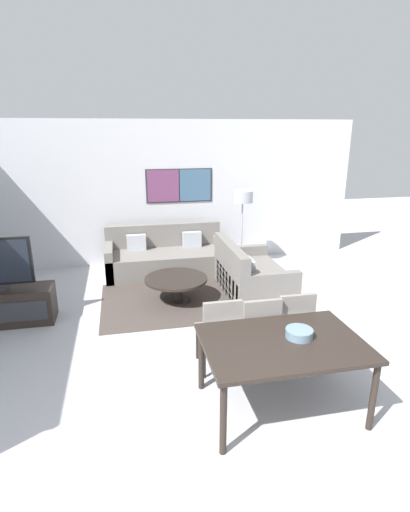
{
  "coord_description": "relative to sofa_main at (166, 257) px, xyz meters",
  "views": [
    {
      "loc": [
        -0.8,
        -2.0,
        2.62
      ],
      "look_at": [
        0.29,
        3.11,
        0.95
      ],
      "focal_mm": 28.0,
      "sensor_mm": 36.0,
      "label": 1
    }
  ],
  "objects": [
    {
      "name": "coffee_table",
      "position": [
        -0.0,
        -1.42,
        0.02
      ],
      "size": [
        0.99,
        0.99,
        0.39
      ],
      "color": "black",
      "rests_on": "ground_plane"
    },
    {
      "name": "floor_lamp",
      "position": [
        1.47,
        -0.1,
        1.04
      ],
      "size": [
        0.38,
        0.38,
        1.52
      ],
      "color": "#2D2D33",
      "rests_on": "ground_plane"
    },
    {
      "name": "sofa_side",
      "position": [
        1.22,
        -1.35,
        -0.0
      ],
      "size": [
        0.96,
        1.59,
        0.86
      ],
      "rotation": [
        0.0,
        0.0,
        1.57
      ],
      "color": "slate",
      "rests_on": "ground_plane"
    },
    {
      "name": "dining_chair_right",
      "position": [
        1.05,
        -3.41,
        0.23
      ],
      "size": [
        0.46,
        0.46,
        0.9
      ],
      "color": "gray",
      "rests_on": "ground_plane"
    },
    {
      "name": "area_rug",
      "position": [
        -0.0,
        -1.42,
        -0.27
      ],
      "size": [
        2.35,
        1.84,
        0.01
      ],
      "color": "#473D38",
      "rests_on": "ground_plane"
    },
    {
      "name": "fruit_bowl",
      "position": [
        0.8,
        -4.12,
        0.5
      ],
      "size": [
        0.26,
        0.26,
        0.08
      ],
      "color": "slate",
      "rests_on": "dining_table"
    },
    {
      "name": "sofa_main",
      "position": [
        0.0,
        0.0,
        0.0
      ],
      "size": [
        2.23,
        0.96,
        0.86
      ],
      "color": "slate",
      "rests_on": "ground_plane"
    },
    {
      "name": "dining_table",
      "position": [
        0.63,
        -4.16,
        0.38
      ],
      "size": [
        1.5,
        1.03,
        0.73
      ],
      "color": "black",
      "rests_on": "ground_plane"
    },
    {
      "name": "wall_back",
      "position": [
        0.03,
        0.66,
        1.13
      ],
      "size": [
        8.0,
        0.09,
        2.8
      ],
      "color": "silver",
      "rests_on": "ground_plane"
    },
    {
      "name": "dining_chair_left",
      "position": [
        0.21,
        -3.41,
        0.23
      ],
      "size": [
        0.46,
        0.46,
        0.9
      ],
      "color": "gray",
      "rests_on": "ground_plane"
    },
    {
      "name": "dining_chair_centre",
      "position": [
        0.63,
        -3.47,
        0.23
      ],
      "size": [
        0.46,
        0.46,
        0.9
      ],
      "color": "gray",
      "rests_on": "ground_plane"
    }
  ]
}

